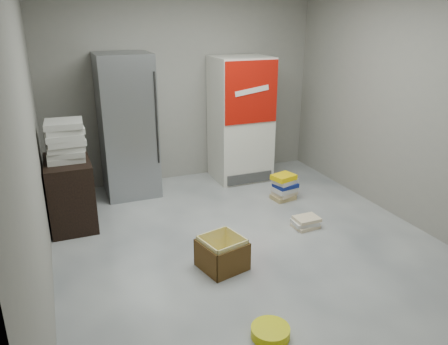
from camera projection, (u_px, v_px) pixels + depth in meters
name	position (u px, v px, depth m)	size (l,w,h in m)	color
ground	(256.00, 252.00, 4.60)	(5.00, 5.00, 0.00)	silver
room_shell	(261.00, 79.00, 3.98)	(4.04, 5.04, 2.82)	gray
steel_fridge	(127.00, 126.00, 5.82)	(0.70, 0.72, 1.90)	#9B9EA2
coke_cooler	(241.00, 119.00, 6.41)	(0.80, 0.73, 1.80)	silver
wood_shelf	(70.00, 193.00, 5.08)	(0.50, 0.80, 0.80)	black
supply_box_stack	(65.00, 141.00, 4.87)	(0.44, 0.44, 0.45)	beige
phonebook_stack_main	(284.00, 187.00, 5.84)	(0.38, 0.32, 0.36)	tan
phonebook_stack_side	(306.00, 222.00, 5.10)	(0.31, 0.25, 0.13)	beige
cardboard_box	(222.00, 255.00, 4.27)	(0.49, 0.49, 0.33)	yellow
bucket_lid	(270.00, 332.00, 3.38)	(0.31, 0.31, 0.08)	yellow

